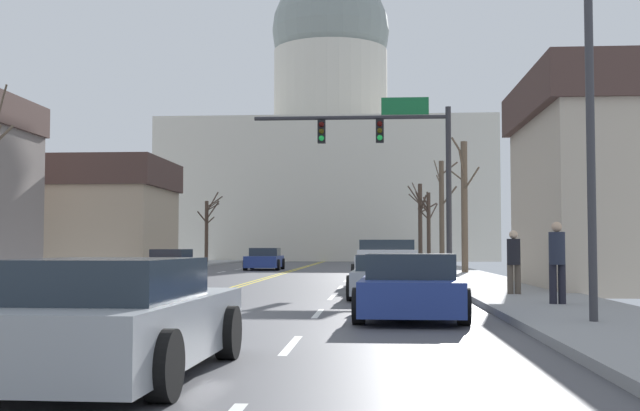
# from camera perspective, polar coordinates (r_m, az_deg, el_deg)

# --- Properties ---
(ground) EXTENTS (20.00, 180.00, 0.20)m
(ground) POSITION_cam_1_polar(r_m,az_deg,el_deg) (15.09, -14.19, -7.92)
(ground) COLOR #47474C
(signal_gantry) EXTENTS (7.91, 0.41, 7.20)m
(signal_gantry) POSITION_cam_1_polar(r_m,az_deg,el_deg) (32.21, 5.30, 4.02)
(signal_gantry) COLOR #28282D
(signal_gantry) RESTS_ON ground
(street_lamp_right) EXTENTS (2.10, 0.24, 8.65)m
(street_lamp_right) POSITION_cam_1_polar(r_m,az_deg,el_deg) (14.27, 17.61, 12.77)
(street_lamp_right) COLOR #333338
(street_lamp_right) RESTS_ON ground
(capitol_building) EXTENTS (32.02, 23.72, 33.15)m
(capitol_building) POSITION_cam_1_polar(r_m,az_deg,el_deg) (85.28, 0.76, 3.15)
(capitol_building) COLOR beige
(capitol_building) RESTS_ON ground
(pickup_truck_near_00) EXTENTS (2.34, 5.64, 1.59)m
(pickup_truck_near_00) POSITION_cam_1_polar(r_m,az_deg,el_deg) (27.55, 4.78, -4.24)
(pickup_truck_near_00) COLOR silver
(pickup_truck_near_00) RESTS_ON ground
(sedan_near_01) EXTENTS (2.17, 4.49, 1.14)m
(sedan_near_01) POSITION_cam_1_polar(r_m,az_deg,el_deg) (21.32, 4.93, -5.11)
(sedan_near_01) COLOR #9EA3A8
(sedan_near_01) RESTS_ON ground
(sedan_near_02) EXTENTS (2.14, 4.33, 1.22)m
(sedan_near_02) POSITION_cam_1_polar(r_m,az_deg,el_deg) (15.28, 6.44, -5.88)
(sedan_near_02) COLOR navy
(sedan_near_02) RESTS_ON ground
(sedan_near_03) EXTENTS (2.11, 4.38, 1.23)m
(sedan_near_03) POSITION_cam_1_polar(r_m,az_deg,el_deg) (8.65, -14.46, -7.91)
(sedan_near_03) COLOR #9EA3A8
(sedan_near_03) RESTS_ON ground
(sedan_oncoming_00) EXTENTS (2.02, 4.71, 1.23)m
(sedan_oncoming_00) POSITION_cam_1_polar(r_m,az_deg,el_deg) (38.64, -10.62, -4.04)
(sedan_oncoming_00) COLOR #B71414
(sedan_oncoming_00) RESTS_ON ground
(sedan_oncoming_01) EXTENTS (2.13, 4.67, 1.28)m
(sedan_oncoming_01) POSITION_cam_1_polar(r_m,az_deg,el_deg) (47.04, -3.96, -3.86)
(sedan_oncoming_01) COLOR navy
(sedan_oncoming_01) RESTS_ON ground
(flank_building_01) EXTENTS (14.40, 9.38, 7.29)m
(flank_building_01) POSITION_cam_1_polar(r_m,az_deg,el_deg) (57.75, -17.81, -0.48)
(flank_building_01) COLOR tan
(flank_building_01) RESTS_ON ground
(bare_tree_00) EXTENTS (1.48, 2.14, 6.44)m
(bare_tree_00) POSITION_cam_1_polar(r_m,az_deg,el_deg) (49.15, 8.69, -0.41)
(bare_tree_00) COLOR brown
(bare_tree_00) RESTS_ON ground
(bare_tree_02) EXTENTS (1.37, 2.51, 6.45)m
(bare_tree_02) POSITION_cam_1_polar(r_m,az_deg,el_deg) (38.51, 10.25, 0.13)
(bare_tree_02) COLOR brown
(bare_tree_02) RESTS_ON ground
(bare_tree_04) EXTENTS (2.20, 2.42, 6.14)m
(bare_tree_04) POSITION_cam_1_polar(r_m,az_deg,el_deg) (60.56, 7.16, -1.05)
(bare_tree_04) COLOR #423328
(bare_tree_04) RESTS_ON ground
(bare_tree_05) EXTENTS (1.71, 2.06, 5.64)m
(bare_tree_05) POSITION_cam_1_polar(r_m,az_deg,el_deg) (64.34, -8.03, -1.52)
(bare_tree_05) COLOR #423328
(bare_tree_05) RESTS_ON ground
(bare_tree_06) EXTENTS (2.05, 1.68, 4.95)m
(bare_tree_06) POSITION_cam_1_polar(r_m,az_deg,el_deg) (55.18, 7.70, -1.30)
(bare_tree_06) COLOR #423328
(bare_tree_06) RESTS_ON ground
(pedestrian_00) EXTENTS (0.35, 0.34, 1.74)m
(pedestrian_00) POSITION_cam_1_polar(r_m,az_deg,el_deg) (17.73, 16.54, -3.61)
(pedestrian_00) COLOR black
(pedestrian_00) RESTS_ON ground
(pedestrian_01) EXTENTS (0.35, 0.34, 1.63)m
(pedestrian_01) POSITION_cam_1_polar(r_m,az_deg,el_deg) (21.16, 13.64, -3.71)
(pedestrian_01) COLOR #4C4238
(pedestrian_01) RESTS_ON ground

